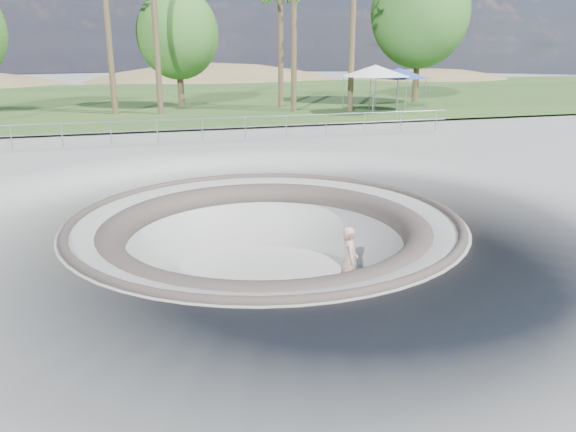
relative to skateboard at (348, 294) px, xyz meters
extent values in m
plane|color=#989793|center=(-1.88, 1.27, 1.83)|extent=(180.00, 180.00, 0.00)
torus|color=#989793|center=(-1.88, 1.27, -0.17)|extent=(14.00, 14.00, 4.00)
cylinder|color=#989793|center=(-1.88, 1.27, -0.12)|extent=(6.60, 6.60, 0.10)
torus|color=#4E463E|center=(-1.88, 1.27, 1.81)|extent=(10.24, 10.24, 0.24)
torus|color=#4E463E|center=(-1.88, 1.27, 1.38)|extent=(8.91, 8.91, 0.81)
cube|color=#2A4F1F|center=(-1.88, 35.27, 2.05)|extent=(180.00, 36.00, 0.12)
ellipsoid|color=brown|center=(6.12, 61.27, -6.03)|extent=(61.60, 44.00, 28.60)
ellipsoid|color=brown|center=(33.12, 53.27, -3.53)|extent=(42.00, 30.00, 19.50)
cylinder|color=gray|center=(-1.88, 13.27, 3.00)|extent=(25.00, 0.05, 0.05)
cylinder|color=gray|center=(-1.88, 13.27, 2.55)|extent=(25.00, 0.05, 0.05)
cube|color=olive|center=(0.00, 0.00, 0.01)|extent=(0.82, 0.50, 0.02)
cylinder|color=#B6B6BB|center=(0.00, 0.00, -0.03)|extent=(0.09, 0.17, 0.03)
cylinder|color=#B6B6BB|center=(0.00, 0.00, -0.03)|extent=(0.09, 0.17, 0.03)
cylinder|color=beige|center=(0.00, 0.00, -0.03)|extent=(0.07, 0.05, 0.06)
cylinder|color=beige|center=(0.00, 0.00, -0.03)|extent=(0.07, 0.05, 0.06)
cylinder|color=beige|center=(0.00, 0.00, -0.03)|extent=(0.07, 0.05, 0.06)
cylinder|color=beige|center=(0.00, 0.00, -0.03)|extent=(0.07, 0.05, 0.06)
imported|color=tan|center=(0.00, 0.00, 0.92)|extent=(0.59, 0.75, 1.81)
cylinder|color=gray|center=(8.43, 18.88, 3.19)|extent=(0.06, 0.06, 2.15)
cylinder|color=gray|center=(11.17, 18.88, 3.19)|extent=(0.06, 0.06, 2.15)
cylinder|color=gray|center=(8.43, 21.62, 3.19)|extent=(0.06, 0.06, 2.15)
cylinder|color=gray|center=(11.17, 21.62, 3.19)|extent=(0.06, 0.06, 2.15)
cube|color=white|center=(9.80, 20.25, 4.37)|extent=(3.72, 3.72, 0.08)
cone|color=white|center=(9.80, 20.25, 4.71)|extent=(5.51, 5.51, 0.69)
cylinder|color=gray|center=(10.71, 20.14, 3.10)|extent=(0.06, 0.06, 1.97)
cylinder|color=gray|center=(13.22, 20.14, 3.10)|extent=(0.06, 0.06, 1.97)
cylinder|color=gray|center=(10.71, 22.65, 3.10)|extent=(0.06, 0.06, 1.97)
cylinder|color=gray|center=(13.22, 22.65, 3.10)|extent=(0.06, 0.06, 1.97)
cube|color=#2C44A0|center=(11.97, 21.39, 4.17)|extent=(3.41, 3.41, 0.08)
cone|color=#2C44A0|center=(11.97, 21.39, 4.48)|extent=(5.02, 5.02, 0.63)
cylinder|color=brown|center=(-5.78, 24.40, 6.76)|extent=(0.36, 0.36, 9.51)
cylinder|color=brown|center=(-3.06, 23.54, 8.57)|extent=(0.36, 0.36, 13.13)
cylinder|color=brown|center=(5.15, 25.32, 6.01)|extent=(0.36, 0.36, 8.00)
cylinder|color=brown|center=(5.24, 22.48, 6.50)|extent=(0.36, 0.36, 8.99)
cylinder|color=brown|center=(8.71, 21.49, 7.06)|extent=(0.36, 0.36, 10.11)
cylinder|color=brown|center=(-1.38, 27.47, 4.29)|extent=(0.44, 0.44, 4.57)
ellipsoid|color=#366A24|center=(-1.38, 27.47, 6.90)|extent=(5.46, 4.96, 5.95)
cylinder|color=brown|center=(15.68, 25.88, 5.01)|extent=(0.44, 0.44, 6.01)
ellipsoid|color=#366A24|center=(15.68, 25.88, 8.45)|extent=(7.18, 6.53, 7.84)
camera|label=1|loc=(-5.23, -12.43, 6.21)|focal=35.00mm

